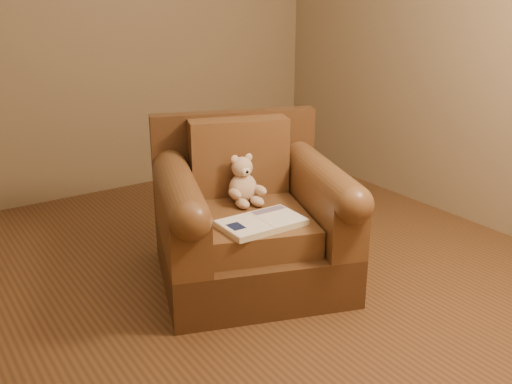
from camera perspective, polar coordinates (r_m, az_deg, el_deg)
floor at (r=3.32m, az=-2.83°, el=-9.52°), size 4.00×4.00×0.00m
armchair at (r=3.30m, az=-0.69°, el=-2.84°), size 1.28×1.25×0.91m
teddy_bear at (r=3.30m, az=-1.22°, el=0.76°), size 0.21×0.24×0.29m
guidebook at (r=3.01m, az=0.57°, el=-3.09°), size 0.44×0.27×0.04m
side_table at (r=3.80m, az=2.52°, el=-1.09°), size 0.36×0.36×0.50m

